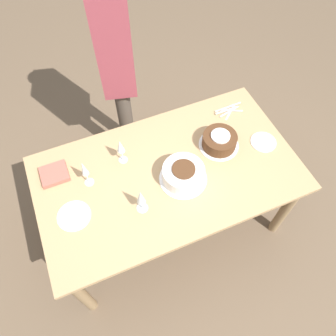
{
  "coord_description": "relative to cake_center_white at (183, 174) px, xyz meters",
  "views": [
    {
      "loc": [
        0.42,
        1.0,
        2.48
      ],
      "look_at": [
        0.0,
        0.0,
        0.78
      ],
      "focal_mm": 35.0,
      "sensor_mm": 36.0,
      "label": 1
    }
  ],
  "objects": [
    {
      "name": "dessert_plate_left",
      "position": [
        -0.61,
        -0.05,
        -0.05
      ],
      "size": [
        0.17,
        0.17,
        0.01
      ],
      "color": "white",
      "rests_on": "dining_table"
    },
    {
      "name": "dining_table",
      "position": [
        0.07,
        -0.08,
        -0.15
      ],
      "size": [
        1.65,
        0.94,
        0.73
      ],
      "color": "tan",
      "rests_on": "ground_plane"
    },
    {
      "name": "napkin_stack",
      "position": [
        0.73,
        -0.33,
        -0.04
      ],
      "size": [
        0.17,
        0.15,
        0.03
      ],
      "color": "#B75B4C",
      "rests_on": "dining_table"
    },
    {
      "name": "wine_glass_far",
      "position": [
        0.3,
        -0.28,
        0.09
      ],
      "size": [
        0.06,
        0.06,
        0.2
      ],
      "color": "silver",
      "rests_on": "dining_table"
    },
    {
      "name": "fork_pile",
      "position": [
        -0.53,
        -0.39,
        -0.04
      ],
      "size": [
        0.21,
        0.12,
        0.02
      ],
      "color": "silver",
      "rests_on": "dining_table"
    },
    {
      "name": "ground_plane",
      "position": [
        0.07,
        -0.08,
        -0.79
      ],
      "size": [
        12.0,
        12.0,
        0.0
      ],
      "primitive_type": "plane",
      "color": "brown"
    },
    {
      "name": "wine_glass_near",
      "position": [
        0.54,
        -0.2,
        0.09
      ],
      "size": [
        0.06,
        0.06,
        0.22
      ],
      "color": "silver",
      "rests_on": "dining_table"
    },
    {
      "name": "cake_front_chocolate",
      "position": [
        -0.32,
        -0.14,
        -0.01
      ],
      "size": [
        0.26,
        0.26,
        0.11
      ],
      "color": "white",
      "rests_on": "dining_table"
    },
    {
      "name": "cake_center_white",
      "position": [
        0.0,
        0.0,
        0.0
      ],
      "size": [
        0.3,
        0.3,
        0.12
      ],
      "color": "white",
      "rests_on": "dining_table"
    },
    {
      "name": "dessert_plate_right",
      "position": [
        0.69,
        -0.02,
        -0.05
      ],
      "size": [
        0.2,
        0.2,
        0.01
      ],
      "color": "white",
      "rests_on": "dining_table"
    },
    {
      "name": "wine_glass_extra",
      "position": [
        0.3,
        0.09,
        0.08
      ],
      "size": [
        0.07,
        0.07,
        0.2
      ],
      "color": "silver",
      "rests_on": "dining_table"
    },
    {
      "name": "person_cutting",
      "position": [
        0.11,
        -0.88,
        0.27
      ],
      "size": [
        0.31,
        0.44,
        1.75
      ],
      "rotation": [
        0.0,
        0.0,
        1.32
      ],
      "color": "#4C4238",
      "rests_on": "ground_plane"
    }
  ]
}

